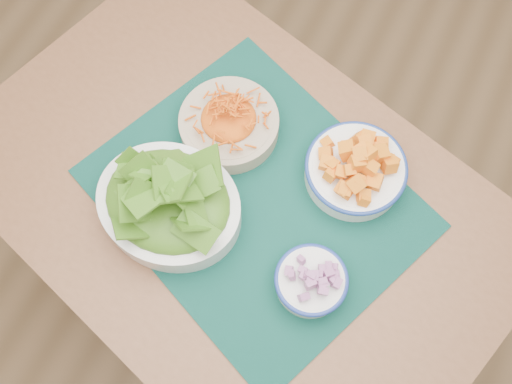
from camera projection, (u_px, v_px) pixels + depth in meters
ground at (341, 247)px, 1.83m from camera, size 4.00×4.00×0.00m
table at (237, 216)px, 1.20m from camera, size 1.22×0.99×0.75m
placemat at (256, 198)px, 1.09m from camera, size 0.71×0.65×0.00m
carrot_bowl at (229, 122)px, 1.11m from camera, size 0.24×0.24×0.07m
squash_bowl at (357, 167)px, 1.06m from camera, size 0.19×0.19×0.10m
lettuce_bowl at (168, 200)px, 1.02m from camera, size 0.28×0.24×0.13m
onion_bowl at (311, 280)px, 1.00m from camera, size 0.14×0.14×0.07m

